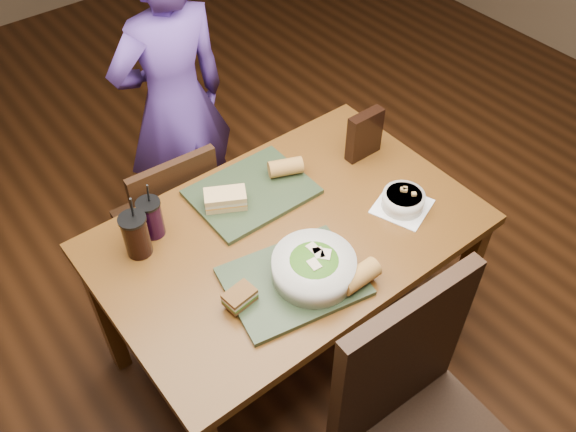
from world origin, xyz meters
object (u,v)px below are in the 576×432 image
at_px(tray_near, 293,281).
at_px(dining_table, 288,247).
at_px(sandwich_near, 240,297).
at_px(cup_cola, 136,235).
at_px(tray_far, 252,192).
at_px(chair_near, 419,423).
at_px(salad_bowl, 314,267).
at_px(soup_bowl, 403,200).
at_px(cup_berry, 151,218).
at_px(chair_far, 172,219).
at_px(baguette_near, 359,276).
at_px(chip_bag, 364,135).
at_px(sandwich_far, 225,199).
at_px(baguette_far, 286,167).
at_px(diner, 175,105).

bearing_deg(tray_near, dining_table, 56.23).
bearing_deg(sandwich_near, cup_cola, 109.76).
xyz_separation_m(tray_far, cup_cola, (-0.46, 0.01, 0.07)).
xyz_separation_m(chair_near, salad_bowl, (0.02, 0.51, 0.21)).
bearing_deg(soup_bowl, salad_bowl, -173.18).
distance_m(salad_bowl, cup_berry, 0.58).
distance_m(chair_far, soup_bowl, 0.97).
relative_size(baguette_near, chip_bag, 0.69).
bearing_deg(soup_bowl, cup_berry, 150.08).
bearing_deg(sandwich_near, salad_bowl, -14.19).
relative_size(soup_bowl, baguette_near, 1.74).
height_order(salad_bowl, soup_bowl, salad_bowl).
distance_m(soup_bowl, sandwich_near, 0.70).
bearing_deg(sandwich_far, baguette_far, 0.04).
xyz_separation_m(dining_table, diner, (0.08, 0.90, 0.07)).
xyz_separation_m(chair_far, tray_near, (0.05, -0.75, 0.30)).
distance_m(tray_near, cup_berry, 0.53).
height_order(chair_near, cup_berry, chair_near).
bearing_deg(dining_table, sandwich_far, 116.53).
distance_m(dining_table, chair_far, 0.62).
distance_m(diner, baguette_far, 0.69).
bearing_deg(diner, dining_table, 86.44).
bearing_deg(baguette_far, chip_bag, -14.28).
bearing_deg(baguette_far, chair_near, -104.44).
relative_size(tray_far, sandwich_near, 4.09).
relative_size(diner, tray_far, 3.47).
relative_size(dining_table, salad_bowl, 4.89).
height_order(chair_far, cup_berry, cup_berry).
bearing_deg(baguette_near, chip_bag, 45.86).
relative_size(tray_far, cup_cola, 1.69).
bearing_deg(tray_near, soup_bowl, 3.15).
height_order(chair_far, cup_cola, cup_cola).
distance_m(dining_table, baguette_near, 0.36).
height_order(tray_far, cup_berry, cup_berry).
bearing_deg(salad_bowl, diner, 82.53).
height_order(tray_near, sandwich_near, sandwich_near).
bearing_deg(cup_berry, salad_bowl, -58.54).
relative_size(diner, chip_bag, 7.50).
bearing_deg(chair_near, sandwich_far, 91.46).
height_order(tray_near, chip_bag, chip_bag).
bearing_deg(chair_near, chip_bag, 57.07).
bearing_deg(tray_far, cup_berry, 172.29).
bearing_deg(cup_berry, diner, 54.43).
relative_size(diner, soup_bowl, 6.25).
height_order(chair_near, diner, diner).
bearing_deg(diner, sandwich_near, 71.27).
height_order(baguette_near, baguette_far, baguette_near).
bearing_deg(baguette_near, soup_bowl, 24.24).
xyz_separation_m(sandwich_far, cup_cola, (-0.34, 0.01, 0.03)).
relative_size(tray_near, baguette_far, 3.32).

